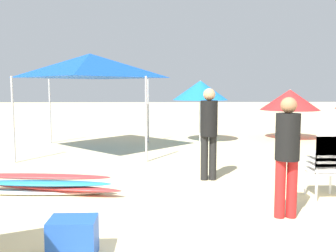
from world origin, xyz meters
name	(u,v)px	position (x,y,z in m)	size (l,w,h in m)	color
ground	(188,246)	(0.00, 0.00, 0.00)	(80.00, 80.00, 0.00)	beige
stacked_plastic_chairs	(328,159)	(2.33, 1.64, 0.65)	(0.48, 0.48, 1.11)	white
surfboard_pile	(43,185)	(-2.21, 2.11, 0.16)	(2.67, 0.79, 0.32)	white
lifeguard_near_left	(287,149)	(1.40, 0.87, 0.93)	(0.32, 0.32, 1.63)	red
lifeguard_near_center	(209,128)	(0.66, 2.96, 1.00)	(0.32, 0.32, 1.74)	black
popup_canopy	(90,66)	(-2.09, 6.29, 2.34)	(3.13, 3.13, 2.66)	#B2B2B7
beach_umbrella_left	(290,100)	(4.22, 8.48, 1.34)	(1.97, 1.97, 1.68)	beige
beach_umbrella_far	(200,90)	(1.11, 7.93, 1.66)	(1.76, 1.76, 1.97)	beige
cooler_box	(73,238)	(-1.21, -0.22, 0.21)	(0.48, 0.36, 0.41)	blue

